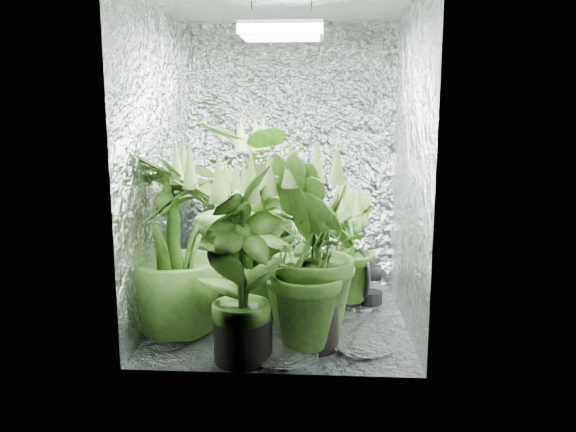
% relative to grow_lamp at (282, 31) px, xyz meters
% --- Properties ---
extents(ground, '(1.60, 1.60, 0.00)m').
position_rel_grow_lamp_xyz_m(ground, '(0.00, 0.00, -1.83)').
color(ground, silver).
rests_on(ground, ground).
extents(walls, '(1.62, 1.62, 2.00)m').
position_rel_grow_lamp_xyz_m(walls, '(0.00, 0.00, -0.83)').
color(walls, silver).
rests_on(walls, ground).
extents(ceiling, '(1.60, 1.60, 0.01)m').
position_rel_grow_lamp_xyz_m(ceiling, '(0.00, 0.00, 0.17)').
color(ceiling, silver).
rests_on(ceiling, walls).
extents(grow_lamp, '(0.50, 0.30, 0.22)m').
position_rel_grow_lamp_xyz_m(grow_lamp, '(0.00, 0.00, 0.00)').
color(grow_lamp, gray).
rests_on(grow_lamp, ceiling).
extents(plant_a, '(1.44, 1.44, 1.34)m').
position_rel_grow_lamp_xyz_m(plant_a, '(-0.28, 0.53, -1.19)').
color(plant_a, black).
rests_on(plant_a, ground).
extents(plant_b, '(0.67, 0.67, 1.03)m').
position_rel_grow_lamp_xyz_m(plant_b, '(-0.34, 0.22, -1.35)').
color(plant_b, black).
rests_on(plant_b, ground).
extents(plant_c, '(0.58, 0.58, 0.87)m').
position_rel_grow_lamp_xyz_m(plant_c, '(0.44, 0.37, -1.44)').
color(plant_c, black).
rests_on(plant_c, ground).
extents(plant_d, '(0.86, 0.86, 1.19)m').
position_rel_grow_lamp_xyz_m(plant_d, '(-0.62, -0.30, -1.27)').
color(plant_d, black).
rests_on(plant_d, ground).
extents(plant_e, '(0.92, 0.92, 0.99)m').
position_rel_grow_lamp_xyz_m(plant_e, '(0.16, -0.20, -1.36)').
color(plant_e, black).
rests_on(plant_e, ground).
extents(plant_f, '(0.74, 0.74, 1.16)m').
position_rel_grow_lamp_xyz_m(plant_f, '(-0.17, -0.64, -1.30)').
color(plant_f, black).
rests_on(plant_f, ground).
extents(plant_g, '(0.67, 0.67, 1.21)m').
position_rel_grow_lamp_xyz_m(plant_g, '(0.21, -0.44, -1.26)').
color(plant_g, black).
rests_on(plant_g, ground).
extents(plant_h, '(0.66, 0.66, 0.92)m').
position_rel_grow_lamp_xyz_m(plant_h, '(-0.16, 0.07, -1.40)').
color(plant_h, black).
rests_on(plant_h, ground).
extents(circulation_fan, '(0.18, 0.34, 0.39)m').
position_rel_grow_lamp_xyz_m(circulation_fan, '(0.58, 0.34, -1.66)').
color(circulation_fan, black).
rests_on(circulation_fan, ground).
extents(plant_label, '(0.05, 0.04, 0.07)m').
position_rel_grow_lamp_xyz_m(plant_label, '(-0.10, -0.67, -1.53)').
color(plant_label, white).
rests_on(plant_label, plant_f).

